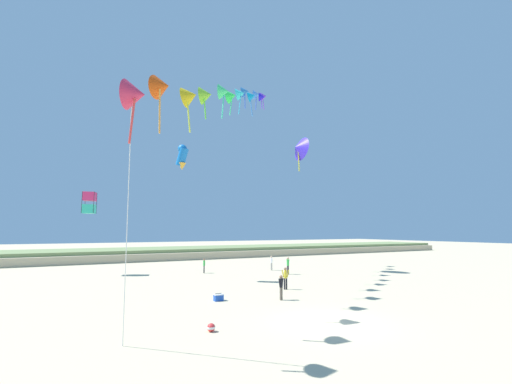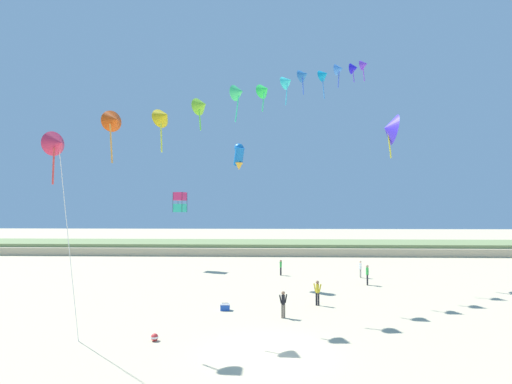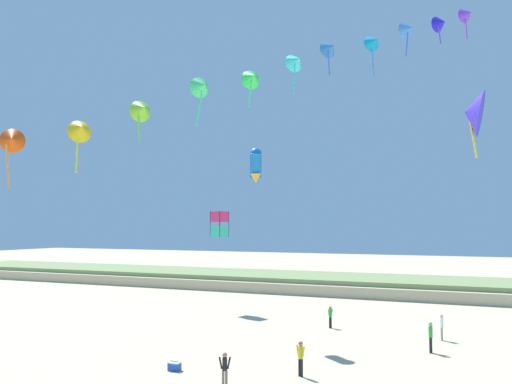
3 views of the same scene
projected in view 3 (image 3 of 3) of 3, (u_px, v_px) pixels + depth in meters
dune_ridge at (378, 285)px, 57.86m from camera, size 120.00×12.64×1.58m
person_near_left at (330, 315)px, 37.57m from camera, size 0.27×0.51×1.50m
person_near_right at (225, 368)px, 23.54m from camera, size 0.52×0.31×1.56m
person_mid_center at (431, 335)px, 30.19m from camera, size 0.23×0.60×1.71m
person_far_left at (442, 325)px, 33.49m from camera, size 0.22×0.56×1.59m
person_far_right at (301, 356)px, 25.48m from camera, size 0.55×0.33×1.64m
kite_banner_string at (272, 70)px, 30.51m from camera, size 20.87×27.06×22.73m
large_kite_low_lead at (220, 224)px, 46.24m from camera, size 1.43×1.43×2.18m
large_kite_mid_trail at (473, 113)px, 31.20m from camera, size 1.48×2.77×4.06m
large_kite_high_solo at (256, 164)px, 35.86m from camera, size 1.29×1.53×2.35m
beach_cooler at (174, 366)px, 26.48m from camera, size 0.58×0.41×0.46m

